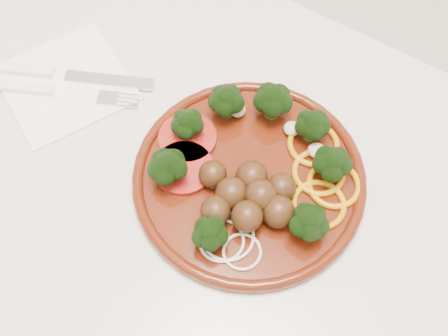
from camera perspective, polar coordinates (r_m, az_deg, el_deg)
The scene contains 5 objects.
counter at distance 1.11m, azimuth 1.26°, elevation -12.25°, with size 2.40×0.60×0.90m.
plate at distance 0.68m, azimuth 2.72°, elevation -0.52°, with size 0.29×0.29×0.06m.
napkin at distance 0.80m, azimuth -15.78°, elevation 8.27°, with size 0.16×0.16×0.00m, color white.
knife at distance 0.81m, azimuth -17.38°, elevation 9.23°, with size 0.21×0.11×0.01m.
fork at distance 0.80m, azimuth -18.20°, elevation 7.56°, with size 0.19×0.10×0.01m.
Camera 1 is at (0.15, 1.42, 1.52)m, focal length 45.00 mm.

